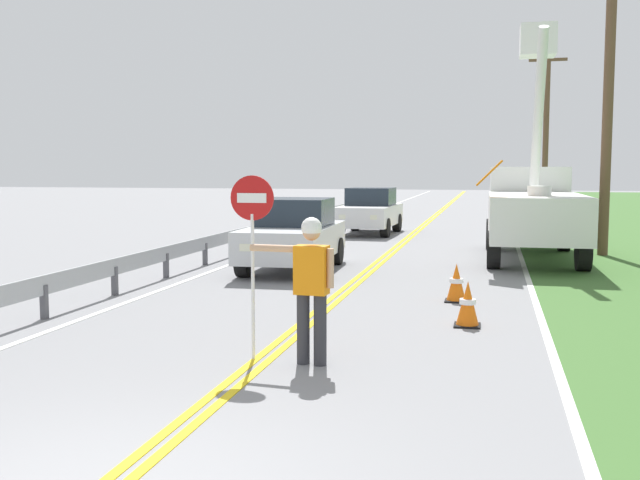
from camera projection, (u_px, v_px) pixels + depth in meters
name	position (u px, v px, depth m)	size (l,w,h in m)	color
centerline_yellow_left	(403.00, 240.00, 24.79)	(0.11, 110.00, 0.01)	yellow
centerline_yellow_right	(408.00, 240.00, 24.75)	(0.11, 110.00, 0.01)	yellow
edge_line_right	(516.00, 243.00, 23.96)	(0.12, 110.00, 0.01)	silver
edge_line_left	(302.00, 238.00, 25.58)	(0.12, 110.00, 0.01)	silver
flagger_worker	(311.00, 281.00, 9.02)	(1.09, 0.27, 1.83)	#2D2D33
stop_sign_paddle	(252.00, 225.00, 9.20)	(0.56, 0.04, 2.33)	silver
utility_bucket_truck	(532.00, 205.00, 19.94)	(2.67, 6.83, 6.12)	white
oncoming_sedan_nearest	(293.00, 235.00, 17.51)	(2.02, 4.16, 1.70)	silver
oncoming_sedan_second	(370.00, 211.00, 27.27)	(2.04, 4.17, 1.70)	silver
utility_pole_near	(609.00, 88.00, 20.15)	(1.80, 0.28, 8.83)	brown
utility_pole_mid	(546.00, 129.00, 35.99)	(1.80, 0.28, 8.25)	brown
traffic_cone_lead	(468.00, 305.00, 11.29)	(0.40, 0.40, 0.70)	orange
traffic_cone_mid	(456.00, 283.00, 13.39)	(0.40, 0.40, 0.70)	orange
guardrail_left_shoulder	(249.00, 233.00, 21.80)	(0.10, 32.00, 0.71)	#9EA0A3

